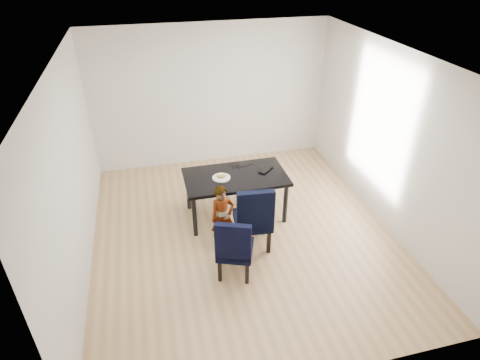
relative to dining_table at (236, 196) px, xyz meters
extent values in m
cube|color=tan|center=(0.00, -0.50, -0.38)|extent=(4.50, 5.00, 0.01)
cube|color=white|center=(0.00, -0.50, 2.33)|extent=(4.50, 5.00, 0.01)
cube|color=beige|center=(0.00, 2.00, 0.98)|extent=(4.50, 0.01, 2.70)
cube|color=silver|center=(0.00, -3.00, 0.98)|extent=(4.50, 0.01, 2.70)
cube|color=white|center=(-2.25, -0.50, 0.98)|extent=(0.01, 5.00, 2.70)
cube|color=silver|center=(2.25, -0.50, 0.98)|extent=(0.01, 5.00, 2.70)
cube|color=black|center=(0.00, 0.00, 0.00)|extent=(1.60, 0.90, 0.75)
cube|color=black|center=(-0.31, -1.28, 0.10)|extent=(0.60, 0.61, 0.95)
cube|color=black|center=(0.07, -0.78, 0.16)|extent=(0.57, 0.58, 1.07)
imported|color=orange|center=(-0.35, -0.69, 0.13)|extent=(0.41, 0.32, 1.01)
cylinder|color=silver|center=(-0.23, -0.02, 0.38)|extent=(0.33, 0.33, 0.02)
ellipsoid|color=gold|center=(-0.23, -0.02, 0.42)|extent=(0.18, 0.13, 0.07)
imported|color=black|center=(0.49, 0.10, 0.39)|extent=(0.36, 0.35, 0.02)
torus|color=black|center=(0.08, 0.24, 0.38)|extent=(0.16, 0.16, 0.01)
camera|label=1|loc=(-1.22, -5.24, 3.58)|focal=30.00mm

